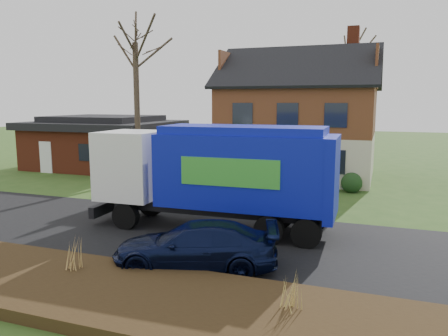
% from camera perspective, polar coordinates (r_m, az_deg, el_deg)
% --- Properties ---
extents(ground, '(120.00, 120.00, 0.00)m').
position_cam_1_polar(ground, '(16.14, -6.75, -8.44)').
color(ground, '#2F511B').
rests_on(ground, ground).
extents(road, '(80.00, 7.00, 0.02)m').
position_cam_1_polar(road, '(16.13, -6.75, -8.41)').
color(road, black).
rests_on(road, ground).
extents(mulch_verge, '(80.00, 3.50, 0.30)m').
position_cam_1_polar(mulch_verge, '(11.89, -18.69, -14.50)').
color(mulch_verge, black).
rests_on(mulch_verge, ground).
extents(main_house, '(12.95, 8.95, 9.26)m').
position_cam_1_polar(main_house, '(28.20, 8.81, 7.17)').
color(main_house, beige).
rests_on(main_house, ground).
extents(ranch_house, '(9.80, 8.20, 3.70)m').
position_cam_1_polar(ranch_house, '(32.94, -15.35, 3.31)').
color(ranch_house, maroon).
rests_on(ranch_house, ground).
extents(garbage_truck, '(9.11, 2.66, 3.88)m').
position_cam_1_polar(garbage_truck, '(15.94, -0.79, -0.34)').
color(garbage_truck, black).
rests_on(garbage_truck, ground).
extents(silver_sedan, '(5.17, 2.49, 1.63)m').
position_cam_1_polar(silver_sedan, '(21.59, -6.41, -1.81)').
color(silver_sedan, '#A6A9AD').
rests_on(silver_sedan, ground).
extents(navy_wagon, '(5.02, 3.13, 1.36)m').
position_cam_1_polar(navy_wagon, '(12.61, -3.78, -10.12)').
color(navy_wagon, black).
rests_on(navy_wagon, ground).
extents(tree_front_west, '(3.80, 3.80, 11.31)m').
position_cam_1_polar(tree_front_west, '(27.19, -11.62, 18.24)').
color(tree_front_west, '#46362A').
rests_on(tree_front_west, ground).
extents(tree_back, '(3.57, 3.57, 11.30)m').
position_cam_1_polar(tree_back, '(35.43, 16.22, 15.97)').
color(tree_back, '#433728').
rests_on(tree_back, ground).
extents(grass_clump_mid, '(0.32, 0.27, 0.90)m').
position_cam_1_polar(grass_clump_mid, '(12.38, -18.95, -10.58)').
color(grass_clump_mid, tan).
rests_on(grass_clump_mid, mulch_verge).
extents(grass_clump_east, '(0.32, 0.27, 0.81)m').
position_cam_1_polar(grass_clump_east, '(9.79, 8.70, -15.77)').
color(grass_clump_east, tan).
rests_on(grass_clump_east, mulch_verge).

